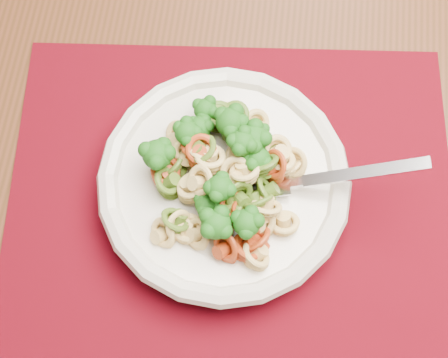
% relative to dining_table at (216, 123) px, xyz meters
% --- Properties ---
extents(dining_table, '(1.70, 1.29, 0.71)m').
position_rel_dining_table_xyz_m(dining_table, '(0.00, 0.00, 0.00)').
color(dining_table, '#542A17').
rests_on(dining_table, ground).
extents(placemat, '(0.52, 0.46, 0.00)m').
position_rel_dining_table_xyz_m(placemat, '(0.06, -0.11, 0.09)').
color(placemat, '#530310').
rests_on(placemat, dining_table).
extents(pasta_bowl, '(0.24, 0.24, 0.05)m').
position_rel_dining_table_xyz_m(pasta_bowl, '(0.05, -0.11, 0.12)').
color(pasta_bowl, silver).
rests_on(pasta_bowl, placemat).
extents(pasta_broccoli_heap, '(0.20, 0.20, 0.06)m').
position_rel_dining_table_xyz_m(pasta_broccoli_heap, '(0.05, -0.11, 0.13)').
color(pasta_broccoli_heap, '#DFC06E').
rests_on(pasta_broccoli_heap, pasta_bowl).
extents(fork, '(0.18, 0.09, 0.08)m').
position_rel_dining_table_xyz_m(fork, '(0.10, -0.10, 0.13)').
color(fork, silver).
rests_on(fork, pasta_bowl).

